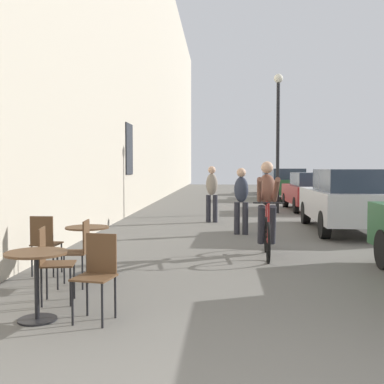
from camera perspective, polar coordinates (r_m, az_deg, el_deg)
name	(u,v)px	position (r m, az deg, el deg)	size (l,w,h in m)	color
building_facade_left	(127,28)	(17.64, -7.95, 19.22)	(0.54, 68.00, 13.11)	#B7AD99
cafe_table_near	(37,271)	(5.15, -18.41, -9.10)	(0.64, 0.64, 0.72)	black
cafe_chair_near_toward_street	(97,270)	(5.03, -11.47, -9.35)	(0.44, 0.44, 0.89)	black
cafe_chair_near_toward_wall	(51,259)	(5.76, -16.77, -7.86)	(0.44, 0.44, 0.89)	black
cafe_table_mid	(87,240)	(7.12, -12.64, -5.74)	(0.64, 0.64, 0.72)	black
cafe_chair_mid_toward_street	(79,248)	(6.45, -13.66, -6.68)	(0.40, 0.40, 0.89)	black
cafe_chair_mid_toward_wall	(45,241)	(7.24, -17.52, -5.69)	(0.39, 0.39, 0.89)	black
cyclist_on_bicycle	(267,211)	(8.57, 9.13, -2.31)	(0.52, 1.76, 1.74)	black
pedestrian_near	(241,197)	(11.23, 6.02, -0.63)	(0.37, 0.28, 1.59)	#26262D
pedestrian_mid	(212,191)	(13.72, 2.43, 0.15)	(0.35, 0.26, 1.65)	#26262D
street_lamp	(278,125)	(16.90, 10.44, 8.01)	(0.32, 0.32, 4.90)	black
parked_car_second	(349,199)	(12.36, 18.55, -0.84)	(1.99, 4.46, 1.56)	#B7B7BC
parked_car_third	(311,191)	(18.15, 14.35, 0.14)	(1.71, 4.03, 1.43)	maroon
parked_car_fourth	(285,183)	(24.43, 11.25, 1.03)	(1.91, 4.45, 1.58)	#23512D
parked_car_fifth	(275,182)	(29.84, 10.03, 1.26)	(1.88, 4.21, 1.47)	#384C84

